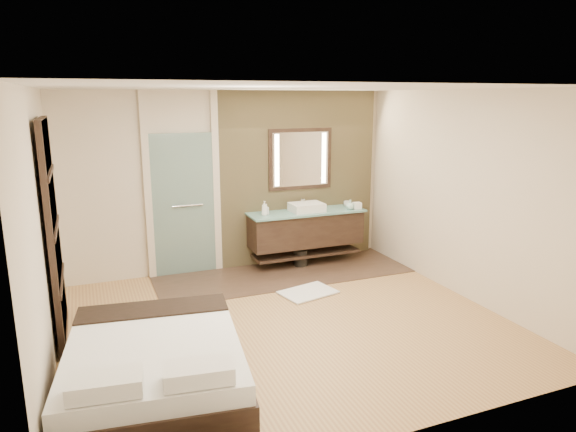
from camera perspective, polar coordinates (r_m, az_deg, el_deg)
name	(u,v)px	position (r m, az deg, el deg)	size (l,w,h in m)	color
floor	(287,323)	(6.19, -0.16, -11.78)	(5.00, 5.00, 0.00)	#A16F43
tile_strip	(284,274)	(7.77, -0.45, -6.42)	(3.80, 1.30, 0.01)	#3A2B1F
stone_wall	(299,178)	(8.17, 1.23, 4.29)	(2.60, 0.08, 2.70)	#9D8959
vanity	(306,229)	(8.07, 2.02, -1.42)	(1.85, 0.55, 0.88)	black
mirror_unit	(300,159)	(8.08, 1.39, 6.34)	(1.06, 0.04, 0.96)	black
frosted_door	(183,199)	(7.68, -11.56, 1.88)	(1.10, 0.12, 2.70)	#A1CBC2
shoji_partition	(54,232)	(5.99, -24.59, -1.59)	(0.06, 1.20, 2.40)	black
bed	(155,371)	(4.77, -14.53, -16.33)	(1.70, 2.02, 0.71)	black
bath_mat	(308,292)	(7.04, 2.24, -8.46)	(0.72, 0.50, 0.02)	white
waste_bin	(301,258)	(8.09, 1.41, -4.67)	(0.21, 0.21, 0.27)	black
tissue_box	(357,206)	(8.23, 7.68, 1.15)	(0.12, 0.12, 0.10)	white
soap_bottle_a	(264,208)	(7.70, -2.64, 0.88)	(0.08, 0.08, 0.22)	white
soap_bottle_b	(266,209)	(7.78, -2.41, 0.77)	(0.07, 0.07, 0.16)	#B2B2B2
soap_bottle_c	(350,205)	(8.16, 6.91, 1.27)	(0.12, 0.12, 0.15)	#AFDCD2
cup	(347,204)	(8.39, 6.58, 1.37)	(0.11, 0.11, 0.09)	silver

